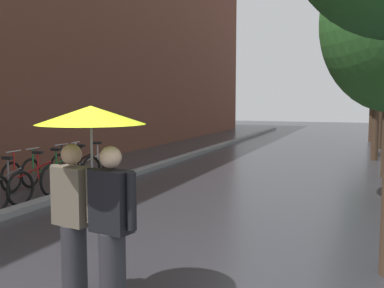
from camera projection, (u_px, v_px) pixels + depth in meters
name	position (u px, v px, depth m)	size (l,w,h in m)	color
kerb_strip	(171.00, 161.00, 14.56)	(0.30, 36.00, 0.12)	slate
street_tree_3	(379.00, 28.00, 14.84)	(3.10, 3.10, 6.29)	#473323
street_tree_4	(383.00, 51.00, 18.45)	(2.50, 2.50, 5.38)	#473323
street_tree_5	(374.00, 59.00, 21.66)	(2.89, 2.89, 5.76)	#473323
parked_bicycle_1	(1.00, 185.00, 8.82)	(1.12, 0.77, 0.96)	black
parked_bicycle_2	(31.00, 177.00, 9.71)	(1.11, 0.74, 0.96)	black
parked_bicycle_3	(49.00, 173.00, 10.30)	(1.12, 0.76, 0.96)	black
parked_bicycle_4	(75.00, 167.00, 11.14)	(1.15, 0.82, 0.96)	black
parked_bicycle_5	(91.00, 163.00, 11.83)	(1.16, 0.84, 0.96)	black
couple_under_umbrella	(91.00, 176.00, 4.36)	(1.09, 1.06, 2.00)	#2D2D33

